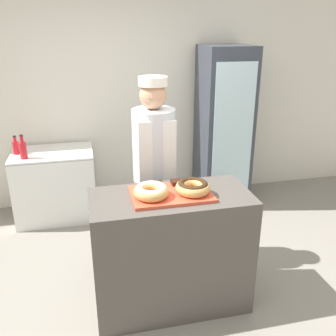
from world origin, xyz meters
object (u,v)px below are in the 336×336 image
(donut_light_glaze, at_px, (151,191))
(bottle_red_b, at_px, (16,147))
(serving_tray, at_px, (171,194))
(brownie_back_left, at_px, (157,184))
(chest_freezer, at_px, (56,184))
(beverage_fridge, at_px, (224,128))
(brownie_back_right, at_px, (177,182))
(donut_chocolate_glaze, at_px, (193,187))
(baker_person, at_px, (154,171))
(bottle_red, at_px, (23,149))

(donut_light_glaze, relative_size, bottle_red_b, 1.23)
(serving_tray, xyz_separation_m, bottle_red_b, (-1.34, 1.76, -0.10))
(brownie_back_left, xyz_separation_m, chest_freezer, (-0.89, 1.61, -0.60))
(beverage_fridge, bearing_deg, chest_freezer, 179.81)
(serving_tray, height_order, brownie_back_left, brownie_back_left)
(donut_light_glaze, bearing_deg, brownie_back_right, 37.61)
(donut_chocolate_glaze, height_order, bottle_red_b, donut_chocolate_glaze)
(donut_chocolate_glaze, xyz_separation_m, baker_person, (-0.16, 0.65, -0.11))
(beverage_fridge, bearing_deg, brownie_back_left, -125.70)
(baker_person, xyz_separation_m, chest_freezer, (-0.96, 1.15, -0.53))
(donut_light_glaze, xyz_separation_m, bottle_red, (-1.08, 1.63, -0.13))
(donut_chocolate_glaze, distance_m, brownie_back_right, 0.20)
(baker_person, relative_size, beverage_fridge, 0.91)
(baker_person, distance_m, beverage_fridge, 1.58)
(serving_tray, xyz_separation_m, bottle_red, (-1.24, 1.59, -0.07))
(brownie_back_right, xyz_separation_m, bottle_red, (-1.32, 1.45, -0.10))
(donut_light_glaze, relative_size, baker_person, 0.15)
(donut_chocolate_glaze, bearing_deg, donut_light_glaze, 180.00)
(donut_chocolate_glaze, relative_size, brownie_back_left, 3.01)
(donut_light_glaze, relative_size, chest_freezer, 0.29)
(brownie_back_right, bearing_deg, baker_person, 100.64)
(baker_person, bearing_deg, bottle_red_b, 139.01)
(donut_chocolate_glaze, relative_size, beverage_fridge, 0.13)
(chest_freezer, height_order, bottle_red, bottle_red)
(donut_light_glaze, xyz_separation_m, brownie_back_left, (0.08, 0.18, -0.03))
(bottle_red, distance_m, bottle_red_b, 0.20)
(brownie_back_right, distance_m, baker_person, 0.48)
(bottle_red_b, bearing_deg, brownie_back_right, -48.85)
(brownie_back_left, xyz_separation_m, bottle_red_b, (-1.26, 1.62, -0.12))
(bottle_red, bearing_deg, donut_chocolate_glaze, -49.39)
(donut_light_glaze, bearing_deg, serving_tray, 14.31)
(donut_light_glaze, distance_m, brownie_back_left, 0.20)
(serving_tray, height_order, baker_person, baker_person)
(bottle_red, xyz_separation_m, bottle_red_b, (-0.10, 0.18, -0.02))
(brownie_back_right, height_order, chest_freezer, brownie_back_right)
(beverage_fridge, bearing_deg, bottle_red_b, 179.64)
(donut_chocolate_glaze, distance_m, bottle_red, 2.15)
(serving_tray, xyz_separation_m, donut_light_glaze, (-0.15, -0.04, 0.06))
(bottle_red, relative_size, bottle_red_b, 1.26)
(beverage_fridge, xyz_separation_m, chest_freezer, (-2.04, 0.01, -0.56))
(serving_tray, relative_size, baker_person, 0.34)
(donut_light_glaze, height_order, donut_chocolate_glaze, same)
(donut_light_glaze, distance_m, brownie_back_right, 0.30)
(baker_person, distance_m, bottle_red_b, 1.76)
(serving_tray, height_order, bottle_red_b, bottle_red_b)
(bottle_red, height_order, bottle_red_b, bottle_red)
(serving_tray, distance_m, beverage_fridge, 2.05)
(chest_freezer, relative_size, bottle_red, 3.41)
(donut_light_glaze, height_order, baker_person, baker_person)
(brownie_back_left, distance_m, bottle_red, 1.86)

